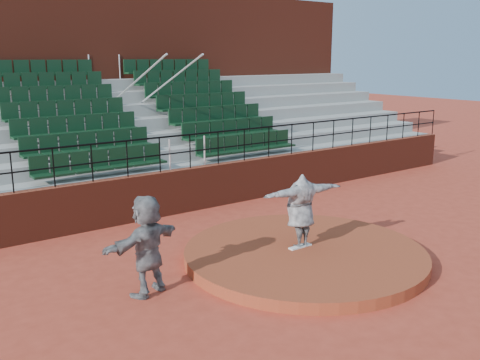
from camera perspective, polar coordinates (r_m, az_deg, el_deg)
name	(u,v)px	position (r m, az deg, el deg)	size (l,w,h in m)	color
ground	(304,259)	(12.47, 6.88, -8.40)	(90.00, 90.00, 0.00)	#B13B27
pitchers_mound	(304,254)	(12.42, 6.89, -7.86)	(5.50, 5.50, 0.25)	#943B21
pitching_rubber	(300,247)	(12.47, 6.44, -7.07)	(0.60, 0.15, 0.03)	white
boundary_wall	(191,189)	(16.10, -5.27, -0.98)	(24.00, 0.30, 1.30)	maroon
wall_railing	(190,144)	(15.82, -5.37, 3.88)	(24.04, 0.05, 1.03)	black
seating_deck	(137,147)	(19.09, -10.98, 3.52)	(24.00, 5.97, 4.63)	gray
press_box_facade	(91,82)	(22.51, -15.62, 10.08)	(24.00, 3.00, 7.10)	maroon
pitcher	(301,211)	(12.28, 6.49, -3.26)	(2.11, 0.57, 1.71)	black
fielder	(147,245)	(10.51, -9.86, -6.85)	(1.85, 0.59, 1.99)	black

